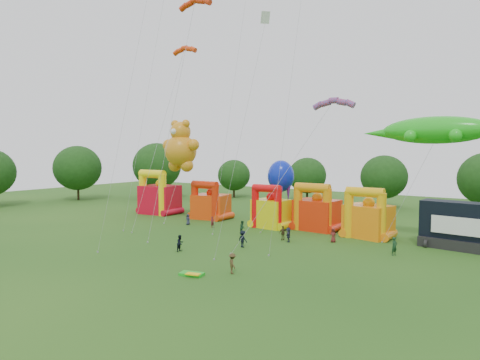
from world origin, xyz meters
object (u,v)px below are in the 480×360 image
Objects in this scene: bouncy_castle_0 at (158,197)px; bouncy_castle_2 at (270,211)px; spectator_0 at (188,219)px; stage_trailer at (461,226)px; spectator_4 at (283,233)px; octopus_kite at (276,196)px; gecko_kite at (422,161)px; teddy_bear_kite at (180,152)px.

bouncy_castle_0 is 21.72m from bouncy_castle_2.
stage_trailer is at bearing 12.79° from spectator_0.
stage_trailer reaches higher than spectator_0.
spectator_0 is at bearing -54.09° from spectator_4.
octopus_kite reaches higher than spectator_4.
spectator_4 is (6.13, -9.11, -3.17)m from octopus_kite.
gecko_kite is at bearing 174.44° from stage_trailer.
bouncy_castle_0 is 0.64× the size of octopus_kite.
bouncy_castle_2 is (21.71, -0.50, -0.48)m from bouncy_castle_0.
stage_trailer is 38.32m from teddy_bear_kite.
teddy_bear_kite is at bearing -60.22° from spectator_4.
octopus_kite reaches higher than spectator_0.
bouncy_castle_0 is at bearing -179.51° from gecko_kite.
bouncy_castle_2 is at bearing -178.89° from stage_trailer.
teddy_bear_kite is 15.77m from octopus_kite.
bouncy_castle_2 is 0.39× the size of teddy_bear_kite.
bouncy_castle_0 is at bearing 158.43° from spectator_0.
stage_trailer is 34.19m from spectator_0.
spectator_4 is (16.02, -1.49, 0.08)m from spectator_0.
bouncy_castle_2 is 0.52× the size of octopus_kite.
teddy_bear_kite reaches higher than octopus_kite.
teddy_bear_kite reaches higher than bouncy_castle_2.
spectator_0 is at bearing -34.12° from teddy_bear_kite.
spectator_4 is at bearing -11.44° from teddy_bear_kite.
bouncy_castle_0 reaches higher than bouncy_castle_2.
gecko_kite reaches higher than stage_trailer.
octopus_kite is 6.69× the size of spectator_4.
teddy_bear_kite is 8.91× the size of spectator_4.
spectator_0 is at bearing -155.70° from bouncy_castle_2.
gecko_kite is at bearing 14.76° from spectator_0.
gecko_kite is 9.66× the size of spectator_0.
bouncy_castle_0 reaches higher than stage_trailer.
bouncy_castle_0 is 12.45m from spectator_0.
bouncy_castle_2 is 0.73× the size of stage_trailer.
gecko_kite is 17.53m from spectator_4.
stage_trailer is 4.80× the size of spectator_4.
spectator_0 is at bearing -25.53° from bouncy_castle_0.
octopus_kite is at bearing 104.58° from bouncy_castle_2.
spectator_0 is at bearing -171.16° from stage_trailer.
teddy_bear_kite reaches higher than gecko_kite.
gecko_kite reaches higher than octopus_kite.
stage_trailer is at bearing -0.07° from bouncy_castle_0.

